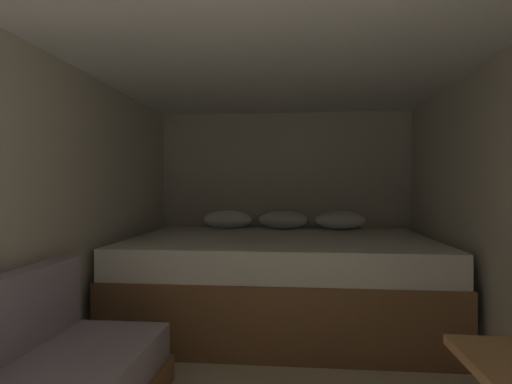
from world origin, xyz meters
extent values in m
cube|color=beige|center=(0.00, 4.03, 0.98)|extent=(2.75, 0.05, 1.97)
cube|color=beige|center=(-1.35, 1.65, 0.98)|extent=(0.05, 4.71, 1.97)
cube|color=white|center=(0.00, 1.65, 1.99)|extent=(2.75, 4.71, 0.05)
cube|color=brown|center=(0.00, 3.10, 0.26)|extent=(2.53, 1.72, 0.52)
cube|color=white|center=(0.00, 3.10, 0.63)|extent=(2.49, 1.68, 0.23)
ellipsoid|color=white|center=(-0.57, 3.77, 0.84)|extent=(0.50, 0.28, 0.19)
ellipsoid|color=white|center=(0.57, 3.77, 0.84)|extent=(0.50, 0.28, 0.19)
ellipsoid|color=white|center=(0.00, 3.77, 0.84)|extent=(0.50, 0.28, 0.19)
camera|label=1|loc=(0.14, -0.49, 1.17)|focal=29.39mm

